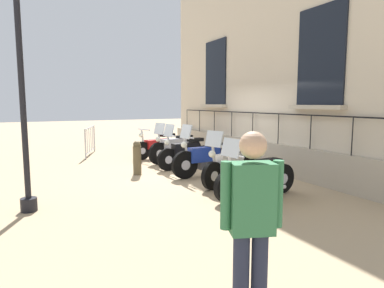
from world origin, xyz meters
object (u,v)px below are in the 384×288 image
at_px(motorcycle_blue, 205,159).
at_px(motorcycle_red, 159,146).
at_px(motorcycle_silver, 176,148).
at_px(motorcycle_yellow, 256,177).
at_px(motorcycle_black, 186,153).
at_px(motorcycle_white, 230,167).
at_px(pedestrian_standing, 251,219).
at_px(bollard, 137,158).
at_px(crowd_barrier, 90,140).

bearing_deg(motorcycle_blue, motorcycle_red, -89.79).
distance_m(motorcycle_silver, motorcycle_yellow, 4.54).
bearing_deg(motorcycle_blue, motorcycle_silver, -93.92).
bearing_deg(motorcycle_silver, motorcycle_black, 81.93).
height_order(motorcycle_blue, motorcycle_white, motorcycle_blue).
distance_m(motorcycle_red, pedestrian_standing, 9.17).
xyz_separation_m(motorcycle_white, bollard, (1.61, -2.08, 0.02)).
xyz_separation_m(motorcycle_red, motorcycle_yellow, (0.04, 5.62, 0.02)).
distance_m(motorcycle_white, pedestrian_standing, 5.06).
xyz_separation_m(motorcycle_red, motorcycle_silver, (-0.17, 1.08, 0.05)).
height_order(motorcycle_black, bollard, motorcycle_black).
bearing_deg(motorcycle_black, motorcycle_yellow, 89.18).
height_order(motorcycle_silver, pedestrian_standing, pedestrian_standing).
bearing_deg(motorcycle_black, motorcycle_blue, 90.24).
relative_size(motorcycle_black, motorcycle_blue, 0.97).
xyz_separation_m(motorcycle_silver, motorcycle_white, (0.10, 3.40, -0.03)).
xyz_separation_m(crowd_barrier, pedestrian_standing, (0.42, 10.49, 0.39)).
height_order(motorcycle_yellow, pedestrian_standing, pedestrian_standing).
distance_m(motorcycle_black, bollard, 1.56).
height_order(crowd_barrier, bollard, crowd_barrier).
xyz_separation_m(motorcycle_blue, motorcycle_white, (-0.06, 1.11, -0.03)).
xyz_separation_m(motorcycle_red, motorcycle_white, (-0.07, 4.48, 0.02)).
bearing_deg(motorcycle_white, motorcycle_yellow, 84.34).
distance_m(motorcycle_yellow, crowd_barrier, 7.59).
distance_m(motorcycle_black, motorcycle_blue, 1.15).
distance_m(crowd_barrier, bollard, 4.12).
height_order(motorcycle_silver, motorcycle_black, motorcycle_black).
relative_size(motorcycle_silver, crowd_barrier, 1.09).
distance_m(motorcycle_yellow, pedestrian_standing, 4.06).
height_order(motorcycle_red, motorcycle_yellow, motorcycle_yellow).
bearing_deg(motorcycle_white, motorcycle_blue, -86.91).
distance_m(motorcycle_red, motorcycle_blue, 3.36).
bearing_deg(motorcycle_red, motorcycle_white, 90.93).
height_order(motorcycle_black, motorcycle_blue, motorcycle_blue).
bearing_deg(pedestrian_standing, crowd_barrier, -92.31).
bearing_deg(motorcycle_silver, motorcycle_red, -81.11).
relative_size(motorcycle_white, motorcycle_yellow, 0.89).
distance_m(motorcycle_red, motorcycle_yellow, 5.62).
relative_size(motorcycle_blue, crowd_barrier, 1.05).
xyz_separation_m(motorcycle_yellow, bollard, (1.50, -3.22, 0.02)).
relative_size(motorcycle_red, motorcycle_silver, 0.98).
bearing_deg(pedestrian_standing, motorcycle_white, -120.78).
bearing_deg(bollard, crowd_barrier, -82.43).
distance_m(motorcycle_silver, motorcycle_blue, 2.29).
bearing_deg(bollard, motorcycle_black, -173.42).
bearing_deg(motorcycle_blue, bollard, -31.98).
bearing_deg(crowd_barrier, motorcycle_white, 109.26).
distance_m(motorcycle_red, motorcycle_white, 4.48).
xyz_separation_m(motorcycle_yellow, pedestrian_standing, (2.46, 3.19, 0.52)).
bearing_deg(motorcycle_yellow, motorcycle_silver, -92.65).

